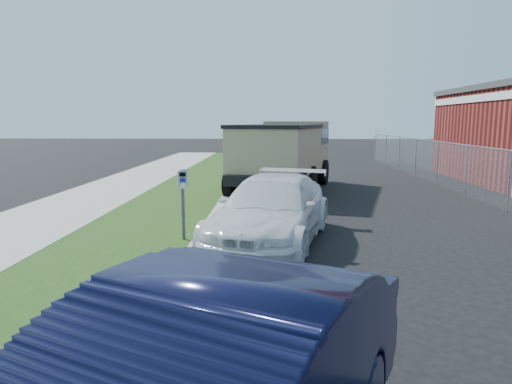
{
  "coord_description": "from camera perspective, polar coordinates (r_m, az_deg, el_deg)",
  "views": [
    {
      "loc": [
        -0.99,
        -9.66,
        2.66
      ],
      "look_at": [
        -1.4,
        1.0,
        1.0
      ],
      "focal_mm": 32.0,
      "sensor_mm": 36.0,
      "label": 1
    }
  ],
  "objects": [
    {
      "name": "parking_meter",
      "position": [
        9.84,
        -9.15,
        0.46
      ],
      "size": [
        0.24,
        0.19,
        1.52
      ],
      "rotation": [
        0.0,
        0.0,
        0.26
      ],
      "color": "#3F4247",
      "rests_on": "ground"
    },
    {
      "name": "dump_truck",
      "position": [
        17.82,
        3.62,
        5.08
      ],
      "size": [
        4.21,
        7.18,
        2.65
      ],
      "rotation": [
        0.0,
        0.0,
        -0.27
      ],
      "color": "black",
      "rests_on": "ground"
    },
    {
      "name": "chainlink_fence",
      "position": [
        18.12,
        24.94,
        3.6
      ],
      "size": [
        0.06,
        30.06,
        30.0
      ],
      "color": "slate",
      "rests_on": "ground"
    },
    {
      "name": "ground",
      "position": [
        10.07,
        7.81,
        -6.56
      ],
      "size": [
        120.0,
        120.0,
        0.0
      ],
      "primitive_type": "plane",
      "color": "black",
      "rests_on": "ground"
    },
    {
      "name": "streetside",
      "position": [
        12.8,
        -18.84,
        -3.32
      ],
      "size": [
        6.12,
        50.0,
        0.15
      ],
      "color": "gray",
      "rests_on": "ground"
    },
    {
      "name": "white_wagon",
      "position": [
        10.0,
        1.92,
        -2.28
      ],
      "size": [
        3.17,
        5.39,
        1.47
      ],
      "primitive_type": "imported",
      "rotation": [
        0.0,
        0.0,
        -0.23
      ],
      "color": "silver",
      "rests_on": "ground"
    }
  ]
}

